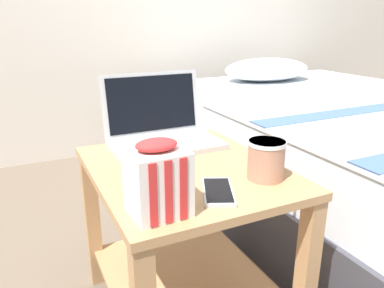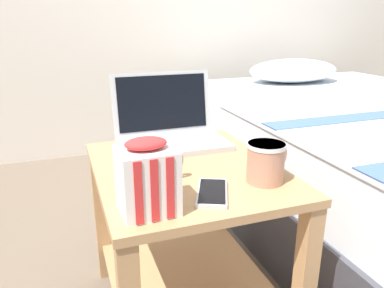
{
  "view_description": "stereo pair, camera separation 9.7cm",
  "coord_description": "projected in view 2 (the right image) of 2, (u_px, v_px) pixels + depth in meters",
  "views": [
    {
      "loc": [
        -0.4,
        -0.87,
        0.88
      ],
      "look_at": [
        0.0,
        -0.04,
        0.57
      ],
      "focal_mm": 35.0,
      "sensor_mm": 36.0,
      "label": 1
    },
    {
      "loc": [
        -0.31,
        -0.91,
        0.88
      ],
      "look_at": [
        0.0,
        -0.04,
        0.57
      ],
      "focal_mm": 35.0,
      "sensor_mm": 36.0,
      "label": 2
    }
  ],
  "objects": [
    {
      "name": "laptop",
      "position": [
        170.0,
        130.0,
        1.22
      ],
      "size": [
        0.34,
        0.25,
        0.22
      ],
      "color": "#B7BABC",
      "rests_on": "bedside_table"
    },
    {
      "name": "snack_bag",
      "position": [
        147.0,
        178.0,
        0.77
      ],
      "size": [
        0.12,
        0.11,
        0.16
      ],
      "color": "white",
      "rests_on": "bedside_table"
    },
    {
      "name": "cell_phone",
      "position": [
        214.0,
        192.0,
        0.87
      ],
      "size": [
        0.12,
        0.16,
        0.01
      ],
      "color": "#B7BABC",
      "rests_on": "bedside_table"
    },
    {
      "name": "mug_front_left",
      "position": [
        266.0,
        160.0,
        0.93
      ],
      "size": [
        0.13,
        0.1,
        0.1
      ],
      "color": "tan",
      "rests_on": "bedside_table"
    },
    {
      "name": "bedside_table",
      "position": [
        187.0,
        223.0,
        1.09
      ],
      "size": [
        0.49,
        0.6,
        0.49
      ],
      "color": "tan",
      "rests_on": "ground_plane"
    },
    {
      "name": "mug_front_right",
      "position": [
        148.0,
        162.0,
        0.92
      ],
      "size": [
        0.14,
        0.1,
        0.1
      ],
      "color": "tan",
      "rests_on": "bedside_table"
    },
    {
      "name": "bed",
      "position": [
        381.0,
        159.0,
        1.74
      ],
      "size": [
        1.45,
        2.07,
        0.65
      ],
      "color": "#3F3F47",
      "rests_on": "ground_plane"
    }
  ]
}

